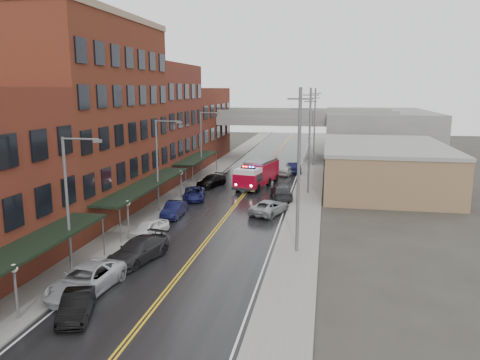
{
  "coord_description": "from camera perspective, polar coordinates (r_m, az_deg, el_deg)",
  "views": [
    {
      "loc": [
        9.06,
        -18.03,
        11.9
      ],
      "look_at": [
        0.79,
        26.64,
        3.0
      ],
      "focal_mm": 35.0,
      "sensor_mm": 36.0,
      "label": 1
    }
  ],
  "objects": [
    {
      "name": "brick_building_c",
      "position": [
        62.81,
        -10.47,
        6.89
      ],
      "size": [
        9.0,
        15.0,
        15.0
      ],
      "primitive_type": "cube",
      "color": "maroon",
      "rests_on": "ground"
    },
    {
      "name": "curb_right",
      "position": [
        49.58,
        6.25,
        -2.78
      ],
      "size": [
        0.3,
        160.0,
        0.15
      ],
      "primitive_type": "cube",
      "color": "gray",
      "rests_on": "ground"
    },
    {
      "name": "awning_2",
      "position": [
        61.47,
        -5.24,
        2.7
      ],
      "size": [
        2.6,
        13.0,
        3.09
      ],
      "color": "black",
      "rests_on": "ground"
    },
    {
      "name": "overpass",
      "position": [
        80.76,
        4.05,
        6.86
      ],
      "size": [
        40.0,
        10.0,
        7.5
      ],
      "color": "slate",
      "rests_on": "ground"
    },
    {
      "name": "globe_lamp_0",
      "position": [
        27.06,
        -25.77,
        -10.82
      ],
      "size": [
        0.44,
        0.44,
        3.12
      ],
      "color": "#59595B",
      "rests_on": "ground"
    },
    {
      "name": "ground",
      "position": [
        23.43,
        -14.8,
        -19.85
      ],
      "size": [
        220.0,
        220.0,
        0.0
      ],
      "primitive_type": "plane",
      "color": "#2D2B26",
      "rests_on": "ground"
    },
    {
      "name": "road",
      "position": [
        50.3,
        -0.18,
        -2.59
      ],
      "size": [
        11.0,
        160.0,
        0.02
      ],
      "primitive_type": "cube",
      "color": "black",
      "rests_on": "ground"
    },
    {
      "name": "globe_lamp_1",
      "position": [
        38.59,
        -13.52,
        -3.62
      ],
      "size": [
        0.44,
        0.44,
        3.12
      ],
      "color": "#59595B",
      "rests_on": "ground"
    },
    {
      "name": "tan_building",
      "position": [
        59.19,
        17.09,
        1.45
      ],
      "size": [
        14.0,
        22.0,
        5.0
      ],
      "primitive_type": "cube",
      "color": "olive",
      "rests_on": "ground"
    },
    {
      "name": "parked_car_left_4",
      "position": [
        39.2,
        -11.06,
        -5.77
      ],
      "size": [
        2.79,
        4.26,
        1.35
      ],
      "primitive_type": "imported",
      "rotation": [
        0.0,
        0.0,
        -0.33
      ],
      "color": "white",
      "rests_on": "ground"
    },
    {
      "name": "awning_1",
      "position": [
        45.13,
        -11.25,
        -0.52
      ],
      "size": [
        2.6,
        18.0,
        3.09
      ],
      "color": "black",
      "rests_on": "ground"
    },
    {
      "name": "curb_left",
      "position": [
        51.6,
        -6.37,
        -2.23
      ],
      "size": [
        0.3,
        160.0,
        0.15
      ],
      "primitive_type": "cube",
      "color": "gray",
      "rests_on": "ground"
    },
    {
      "name": "parked_car_left_7",
      "position": [
        57.7,
        -3.49,
        -0.11
      ],
      "size": [
        3.39,
        5.33,
        1.44
      ],
      "primitive_type": "imported",
      "rotation": [
        0.0,
        0.0,
        -0.3
      ],
      "color": "black",
      "rests_on": "ground"
    },
    {
      "name": "brick_building_far",
      "position": [
        79.47,
        -5.92,
        6.77
      ],
      "size": [
        9.0,
        20.0,
        12.0
      ],
      "primitive_type": "cube",
      "color": "#5E2518",
      "rests_on": "ground"
    },
    {
      "name": "parked_car_left_2",
      "position": [
        29.64,
        -18.3,
        -11.49
      ],
      "size": [
        3.11,
        5.97,
        1.61
      ],
      "primitive_type": "imported",
      "rotation": [
        0.0,
        0.0,
        -0.08
      ],
      "color": "#B2B6BA",
      "rests_on": "ground"
    },
    {
      "name": "sidewalk_right",
      "position": [
        49.49,
        8.16,
        -2.85
      ],
      "size": [
        3.0,
        160.0,
        0.15
      ],
      "primitive_type": "cube",
      "color": "slate",
      "rests_on": "ground"
    },
    {
      "name": "parked_car_right_2",
      "position": [
        65.4,
        5.8,
        1.16
      ],
      "size": [
        2.88,
        4.39,
        1.39
      ],
      "primitive_type": "imported",
      "rotation": [
        0.0,
        0.0,
        2.81
      ],
      "color": "#B7B7B7",
      "rests_on": "ground"
    },
    {
      "name": "street_lamp_1",
      "position": [
        45.33,
        -9.78,
        2.41
      ],
      "size": [
        2.64,
        0.22,
        9.0
      ],
      "color": "#59595B",
      "rests_on": "ground"
    },
    {
      "name": "right_far_block",
      "position": [
        88.83,
        16.31,
        5.54
      ],
      "size": [
        18.0,
        30.0,
        8.0
      ],
      "primitive_type": "cube",
      "color": "slate",
      "rests_on": "ground"
    },
    {
      "name": "utility_pole_0",
      "position": [
        33.55,
        7.17,
        1.4
      ],
      "size": [
        1.8,
        0.24,
        12.0
      ],
      "color": "#59595B",
      "rests_on": "ground"
    },
    {
      "name": "brick_building_b",
      "position": [
        46.82,
        -18.2,
        6.99
      ],
      "size": [
        9.0,
        20.0,
        18.0
      ],
      "primitive_type": "cube",
      "color": "#612A19",
      "rests_on": "ground"
    },
    {
      "name": "sidewalk_left",
      "position": [
        52.1,
        -8.1,
        -2.15
      ],
      "size": [
        3.0,
        160.0,
        0.15
      ],
      "primitive_type": "cube",
      "color": "slate",
      "rests_on": "ground"
    },
    {
      "name": "parked_car_left_5",
      "position": [
        44.57,
        -8.05,
        -3.56
      ],
      "size": [
        1.66,
        4.41,
        1.44
      ],
      "primitive_type": "imported",
      "rotation": [
        0.0,
        0.0,
        0.03
      ],
      "color": "black",
      "rests_on": "ground"
    },
    {
      "name": "parked_car_left_6",
      "position": [
        51.06,
        -5.63,
        -1.68
      ],
      "size": [
        3.21,
        5.19,
        1.34
      ],
      "primitive_type": "imported",
      "rotation": [
        0.0,
        0.0,
        0.22
      ],
      "color": "#131649",
      "rests_on": "ground"
    },
    {
      "name": "street_lamp_0",
      "position": [
        31.09,
        -19.97,
        -2.07
      ],
      "size": [
        2.64,
        0.22,
        9.0
      ],
      "color": "#59595B",
      "rests_on": "ground"
    },
    {
      "name": "utility_pole_1",
      "position": [
        53.35,
        8.47,
        4.95
      ],
      "size": [
        1.8,
        0.24,
        12.0
      ],
      "color": "#59595B",
      "rests_on": "ground"
    },
    {
      "name": "utility_pole_2",
      "position": [
        73.27,
        9.07,
        6.57
      ],
      "size": [
        1.8,
        0.24,
        12.0
      ],
      "color": "#59595B",
      "rests_on": "ground"
    },
    {
      "name": "street_lamp_2",
      "position": [
        60.47,
        -4.55,
        4.67
      ],
      "size": [
        2.64,
        0.22,
        9.0
      ],
      "color": "#59595B",
      "rests_on": "ground"
    },
    {
      "name": "parked_car_right_3",
      "position": [
        67.29,
        6.52,
        1.52
      ],
      "size": [
        2.58,
        5.1,
        1.6
      ],
      "primitive_type": "imported",
      "rotation": [
        0.0,
        0.0,
        3.33
      ],
      "color": "black",
      "rests_on": "ground"
    },
    {
      "name": "fire_truck",
      "position": [
        57.23,
        2.08,
        0.85
      ],
      "size": [
        4.95,
        9.16,
        3.2
      ],
      "rotation": [
        0.0,
        0.0,
        -0.22
      ],
      "color": "maroon",
      "rests_on": "ground"
    },
    {
      "name": "globe_lamp_2",
      "position": [
        51.36,
        -7.22,
        0.24
      ],
      "size": [
        0.44,
        0.44,
        3.12
      ],
      "color": "#59595B",
      "rests_on": "ground"
    },
    {
      "name": "parked_car_left_3",
      "position": [
        33.82,
        -12.27,
        -8.35
      ],
      "size": [
        3.49,
        5.86,
        1.59
      ],
      "primitive_type": "imported",
      "rotation": [
        0.0,
        0.0,
        -0.24
      ],
      "color": "black",
      "rests_on": "ground"
    },
    {
      "name": "parked_car_right_1",
      "position": [
        51.28,
        5.03,
        -1.48
      ],
      "size": [
        3.2,
        5.69,
        1.56
      ],
      "primitive_type": "imported",
      "rotation": [
        0.0,
        0.0,
        3.34
      ],
      "color": "#2B2C2E",
      "rests_on": "ground"
    },
    {
      "name": "awning_0",
      "position": [
        28.96,
        -25.32,
        -7.94
      ],
      "size": [
        2.6,
        16.0,
        3.09
      ],
      "color": "black",
      "rests_on": "ground"
    },
    {
      "name": "parked_car_right_0",
      "position": [
        45.1,
        3.63,
        -3.31
      ],
      "size": [
        3.95,
        5.59,
        1.42
      ],
      "primitive_type": "imported",
      "rotation": [
        0.0,
        0.0,
        2.79
      ],
      "color": "gray",
      "rests_on": "ground"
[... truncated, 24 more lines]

